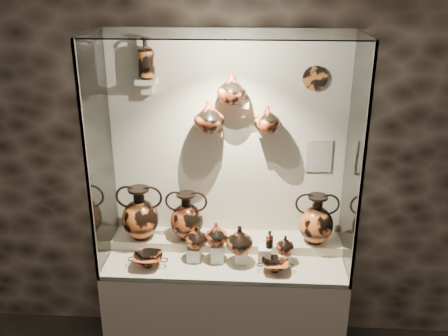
# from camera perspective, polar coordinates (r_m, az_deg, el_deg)

# --- Properties ---
(wall_back) EXTENTS (5.00, 0.02, 3.20)m
(wall_back) POSITION_cam_1_polar(r_m,az_deg,el_deg) (3.61, 0.42, 3.03)
(wall_back) COLOR black
(wall_back) RESTS_ON ground
(plinth) EXTENTS (1.70, 0.60, 0.80)m
(plinth) POSITION_cam_1_polar(r_m,az_deg,el_deg) (3.89, 0.12, -15.57)
(plinth) COLOR beige
(plinth) RESTS_ON floor
(front_tier) EXTENTS (1.68, 0.58, 0.03)m
(front_tier) POSITION_cam_1_polar(r_m,az_deg,el_deg) (3.65, 0.12, -10.37)
(front_tier) COLOR #C4B498
(front_tier) RESTS_ON plinth
(rear_tier) EXTENTS (1.70, 0.25, 0.10)m
(rear_tier) POSITION_cam_1_polar(r_m,az_deg,el_deg) (3.78, 0.28, -8.52)
(rear_tier) COLOR #C4B498
(rear_tier) RESTS_ON plinth
(back_panel) EXTENTS (1.70, 0.03, 1.60)m
(back_panel) POSITION_cam_1_polar(r_m,az_deg,el_deg) (3.60, 0.42, 3.00)
(back_panel) COLOR beige
(back_panel) RESTS_ON plinth
(glass_front) EXTENTS (1.70, 0.01, 1.60)m
(glass_front) POSITION_cam_1_polar(r_m,az_deg,el_deg) (3.03, -0.19, -0.68)
(glass_front) COLOR white
(glass_front) RESTS_ON plinth
(glass_left) EXTENTS (0.01, 0.60, 1.60)m
(glass_left) POSITION_cam_1_polar(r_m,az_deg,el_deg) (3.45, -14.03, 1.52)
(glass_left) COLOR white
(glass_left) RESTS_ON plinth
(glass_right) EXTENTS (0.01, 0.60, 1.60)m
(glass_right) POSITION_cam_1_polar(r_m,az_deg,el_deg) (3.37, 14.66, 0.92)
(glass_right) COLOR white
(glass_right) RESTS_ON plinth
(glass_top) EXTENTS (1.70, 0.60, 0.01)m
(glass_top) POSITION_cam_1_polar(r_m,az_deg,el_deg) (3.12, 0.14, 15.11)
(glass_top) COLOR white
(glass_top) RESTS_ON back_panel
(frame_post_left) EXTENTS (0.02, 0.02, 1.60)m
(frame_post_left) POSITION_cam_1_polar(r_m,az_deg,el_deg) (3.20, -15.40, -0.27)
(frame_post_left) COLOR gray
(frame_post_left) RESTS_ON plinth
(frame_post_right) EXTENTS (0.02, 0.02, 1.60)m
(frame_post_right) POSITION_cam_1_polar(r_m,az_deg,el_deg) (3.10, 15.51, -0.96)
(frame_post_right) COLOR gray
(frame_post_right) RESTS_ON plinth
(pedestal_a) EXTENTS (0.09, 0.09, 0.10)m
(pedestal_a) POSITION_cam_1_polar(r_m,az_deg,el_deg) (3.59, -3.48, -9.78)
(pedestal_a) COLOR silver
(pedestal_a) RESTS_ON front_tier
(pedestal_b) EXTENTS (0.09, 0.09, 0.13)m
(pedestal_b) POSITION_cam_1_polar(r_m,az_deg,el_deg) (3.57, -0.74, -9.68)
(pedestal_b) COLOR silver
(pedestal_b) RESTS_ON front_tier
(pedestal_c) EXTENTS (0.09, 0.09, 0.09)m
(pedestal_c) POSITION_cam_1_polar(r_m,az_deg,el_deg) (3.57, 2.03, -10.03)
(pedestal_c) COLOR silver
(pedestal_c) RESTS_ON front_tier
(pedestal_d) EXTENTS (0.09, 0.09, 0.12)m
(pedestal_d) POSITION_cam_1_polar(r_m,az_deg,el_deg) (3.57, 4.64, -9.88)
(pedestal_d) COLOR silver
(pedestal_d) RESTS_ON front_tier
(pedestal_e) EXTENTS (0.09, 0.09, 0.08)m
(pedestal_e) POSITION_cam_1_polar(r_m,az_deg,el_deg) (3.58, 6.90, -10.18)
(pedestal_e) COLOR silver
(pedestal_e) RESTS_ON front_tier
(bracket_ul) EXTENTS (0.14, 0.12, 0.04)m
(bracket_ul) POSITION_cam_1_polar(r_m,az_deg,el_deg) (3.48, -8.84, 9.78)
(bracket_ul) COLOR beige
(bracket_ul) RESTS_ON back_panel
(bracket_ca) EXTENTS (0.14, 0.12, 0.04)m
(bracket_ca) POSITION_cam_1_polar(r_m,az_deg,el_deg) (3.50, -1.28, 4.19)
(bracket_ca) COLOR beige
(bracket_ca) RESTS_ON back_panel
(bracket_cb) EXTENTS (0.10, 0.12, 0.04)m
(bracket_cb) POSITION_cam_1_polar(r_m,az_deg,el_deg) (3.44, 2.04, 7.31)
(bracket_cb) COLOR beige
(bracket_cb) RESTS_ON back_panel
(bracket_cc) EXTENTS (0.14, 0.12, 0.04)m
(bracket_cc) POSITION_cam_1_polar(r_m,az_deg,el_deg) (3.50, 4.96, 4.06)
(bracket_cc) COLOR beige
(bracket_cc) RESTS_ON back_panel
(amphora_left) EXTENTS (0.42, 0.42, 0.41)m
(amphora_left) POSITION_cam_1_polar(r_m,az_deg,el_deg) (3.71, -9.57, -5.09)
(amphora_left) COLOR #CA5E26
(amphora_left) RESTS_ON rear_tier
(amphora_mid) EXTENTS (0.36, 0.36, 0.37)m
(amphora_mid) POSITION_cam_1_polar(r_m,az_deg,el_deg) (3.67, -4.29, -5.46)
(amphora_mid) COLOR #B84520
(amphora_mid) RESTS_ON rear_tier
(amphora_right) EXTENTS (0.32, 0.32, 0.38)m
(amphora_right) POSITION_cam_1_polar(r_m,az_deg,el_deg) (3.66, 10.50, -5.74)
(amphora_right) COLOR #CA5E26
(amphora_right) RESTS_ON rear_tier
(jug_a) EXTENTS (0.16, 0.16, 0.17)m
(jug_a) POSITION_cam_1_polar(r_m,az_deg,el_deg) (3.54, -3.17, -7.81)
(jug_a) COLOR #CA5E26
(jug_a) RESTS_ON pedestal_a
(jug_b) EXTENTS (0.17, 0.17, 0.17)m
(jug_b) POSITION_cam_1_polar(r_m,az_deg,el_deg) (3.50, -0.90, -7.53)
(jug_b) COLOR #B84520
(jug_b) RESTS_ON pedestal_b
(jug_c) EXTENTS (0.23, 0.23, 0.20)m
(jug_c) POSITION_cam_1_polar(r_m,az_deg,el_deg) (3.49, 1.77, -8.15)
(jug_c) COLOR #CA5E26
(jug_c) RESTS_ON pedestal_c
(jug_e) EXTENTS (0.15, 0.15, 0.13)m
(jug_e) POSITION_cam_1_polar(r_m,az_deg,el_deg) (3.54, 7.00, -8.63)
(jug_e) COLOR #CA5E26
(jug_e) RESTS_ON pedestal_e
(lekythos_small) EXTENTS (0.07, 0.07, 0.14)m
(lekythos_small) POSITION_cam_1_polar(r_m,az_deg,el_deg) (3.50, 5.24, -8.02)
(lekythos_small) COLOR #B84520
(lekythos_small) RESTS_ON pedestal_d
(kylix_left) EXTENTS (0.33, 0.31, 0.11)m
(kylix_left) POSITION_cam_1_polar(r_m,az_deg,el_deg) (3.56, -8.68, -10.27)
(kylix_left) COLOR #B84520
(kylix_left) RESTS_ON front_tier
(kylix_right) EXTENTS (0.29, 0.26, 0.10)m
(kylix_right) POSITION_cam_1_polar(r_m,az_deg,el_deg) (3.49, 5.86, -10.96)
(kylix_right) COLOR #CA5E26
(kylix_right) RESTS_ON front_tier
(lekythos_tall) EXTENTS (0.16, 0.16, 0.31)m
(lekythos_tall) POSITION_cam_1_polar(r_m,az_deg,el_deg) (3.44, -8.91, 12.54)
(lekythos_tall) COLOR #CA5E26
(lekythos_tall) RESTS_ON bracket_ul
(ovoid_vase_a) EXTENTS (0.21, 0.21, 0.22)m
(ovoid_vase_a) POSITION_cam_1_polar(r_m,az_deg,el_deg) (3.42, -1.75, 5.95)
(ovoid_vase_a) COLOR #B84520
(ovoid_vase_a) RESTS_ON bracket_ca
(ovoid_vase_b) EXTENTS (0.21, 0.21, 0.20)m
(ovoid_vase_b) POSITION_cam_1_polar(r_m,az_deg,el_deg) (3.37, 0.85, 9.10)
(ovoid_vase_b) COLOR #B84520
(ovoid_vase_b) RESTS_ON bracket_cb
(ovoid_vase_c) EXTENTS (0.23, 0.23, 0.18)m
(ovoid_vase_c) POSITION_cam_1_polar(r_m,az_deg,el_deg) (3.43, 4.95, 5.62)
(ovoid_vase_c) COLOR #B84520
(ovoid_vase_c) RESTS_ON bracket_cc
(wall_plate) EXTENTS (0.17, 0.02, 0.17)m
(wall_plate) POSITION_cam_1_polar(r_m,az_deg,el_deg) (3.47, 10.37, 10.07)
(wall_plate) COLOR #B45E23
(wall_plate) RESTS_ON back_panel
(info_placard) EXTENTS (0.18, 0.01, 0.24)m
(info_placard) POSITION_cam_1_polar(r_m,az_deg,el_deg) (3.64, 10.82, 1.36)
(info_placard) COLOR beige
(info_placard) RESTS_ON back_panel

